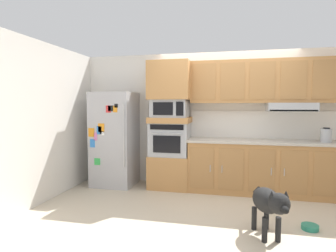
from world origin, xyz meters
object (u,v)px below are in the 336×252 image
built_in_oven (170,139)px  dog (269,203)px  microwave (170,108)px  dog_food_bowl (310,227)px  electric_kettle (326,135)px  refrigerator (115,139)px

built_in_oven → dog: (1.53, -1.71, -0.48)m
microwave → dog_food_bowl: microwave is taller
built_in_oven → electric_kettle: size_ratio=2.92×
microwave → dog: 2.52m
dog → microwave: bearing=-154.5°
refrigerator → electric_kettle: size_ratio=7.33×
refrigerator → dog_food_bowl: 3.48m
microwave → electric_kettle: (2.59, -0.05, -0.43)m
dog_food_bowl → dog: bearing=-146.4°
built_in_oven → refrigerator: bearing=-176.4°
refrigerator → microwave: bearing=3.6°
refrigerator → microwave: size_ratio=2.73×
built_in_oven → electric_kettle: bearing=-1.0°
dog → dog_food_bowl: dog is taller
refrigerator → dog: size_ratio=2.04×
electric_kettle → microwave: bearing=179.0°
dog → built_in_oven: bearing=-154.5°
electric_kettle → refrigerator: bearing=-179.7°
refrigerator → dog_food_bowl: refrigerator is taller
dog → dog_food_bowl: size_ratio=4.31×
refrigerator → microwave: 1.22m
microwave → electric_kettle: size_ratio=2.68×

